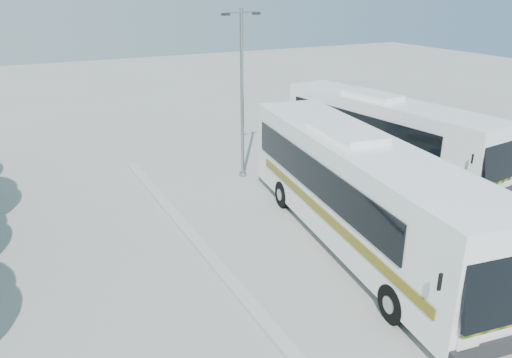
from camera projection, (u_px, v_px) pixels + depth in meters
ground at (270, 242)px, 17.36m from camera, size 100.00×100.00×0.00m
kerb_divider at (187, 230)px, 18.00m from camera, size 0.40×16.00×0.15m
coach_main at (359, 190)px, 16.55m from camera, size 4.55×13.35×3.64m
coach_adjacent at (385, 131)px, 23.89m from camera, size 3.78×12.19×3.33m
lamppost at (242, 88)px, 21.91m from camera, size 1.83×0.35×7.47m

